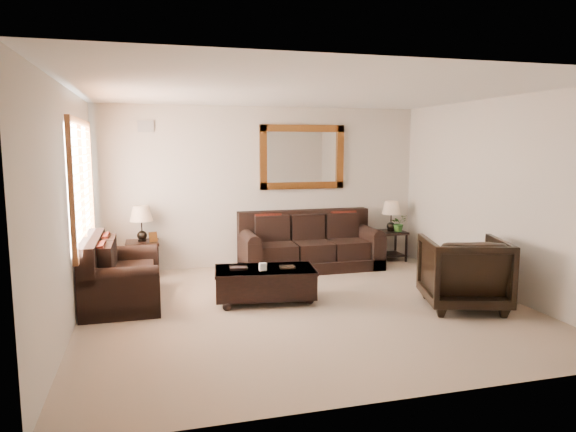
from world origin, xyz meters
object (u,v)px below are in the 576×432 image
object	(u,v)px
end_table_right	(391,222)
coffee_table	(265,281)
armchair	(464,269)
sofa	(309,248)
loveseat	(118,279)
end_table_left	(142,230)

from	to	relation	value
end_table_right	coffee_table	xyz separation A→B (m)	(-2.72, -1.83, -0.42)
end_table_right	armchair	world-z (taller)	end_table_right
end_table_right	coffee_table	distance (m)	3.30
end_table_right	sofa	bearing A→B (deg)	-173.81
sofa	end_table_right	world-z (taller)	end_table_right
sofa	armchair	size ratio (longest dim) A/B	2.31
coffee_table	end_table_right	bearing A→B (deg)	41.37
sofa	loveseat	size ratio (longest dim) A/B	1.47
loveseat	armchair	world-z (taller)	armchair
sofa	armchair	xyz separation A→B (m)	(1.25, -2.55, 0.16)
loveseat	coffee_table	size ratio (longest dim) A/B	1.13
end_table_left	end_table_right	bearing A→B (deg)	0.16
coffee_table	armchair	xyz separation A→B (m)	(2.38, -0.90, 0.22)
end_table_right	end_table_left	bearing A→B (deg)	-179.84
end_table_right	loveseat	bearing A→B (deg)	-163.13
end_table_left	end_table_right	distance (m)	4.29
end_table_left	sofa	bearing A→B (deg)	-3.39
loveseat	end_table_right	xyz separation A→B (m)	(4.59, 1.39, 0.37)
armchair	end_table_left	bearing A→B (deg)	-17.64
armchair	loveseat	bearing A→B (deg)	-0.54
loveseat	end_table_left	world-z (taller)	end_table_left
loveseat	end_table_left	distance (m)	1.47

